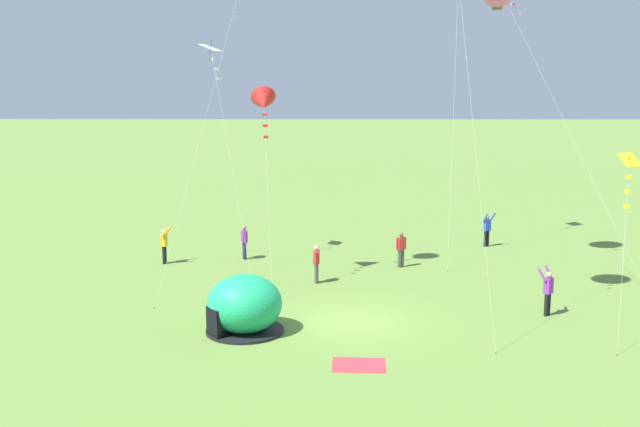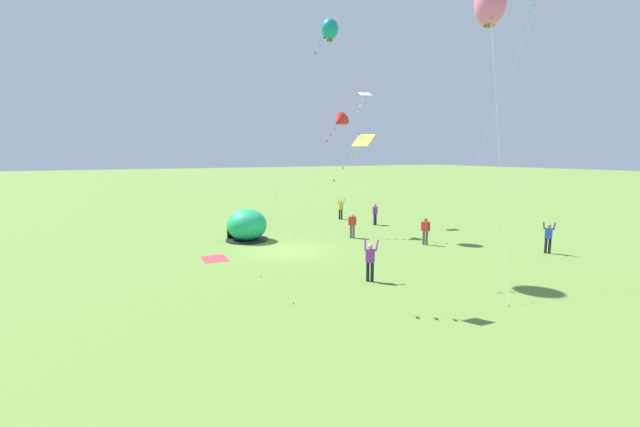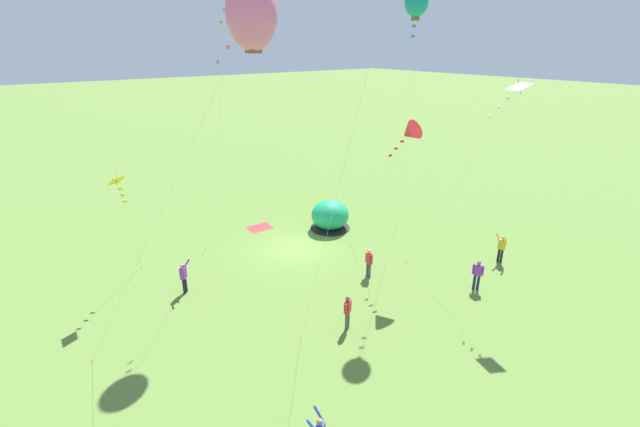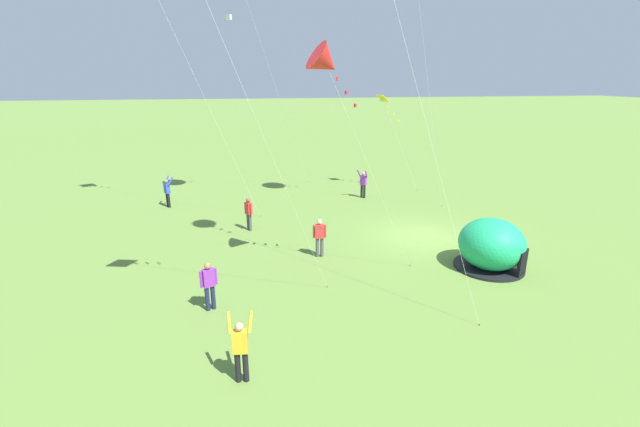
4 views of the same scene
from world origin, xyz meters
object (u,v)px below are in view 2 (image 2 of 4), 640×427
Objects in this scene: kite_teal at (330,29)px; popup_tent at (247,226)px; person_arms_raised at (548,236)px; person_near_tent at (352,224)px; kite_white at (364,98)px; person_with_toddler at (375,213)px; person_far_back at (425,230)px; person_flying_kite at (370,260)px; person_watching_sky at (341,208)px; kite_red at (339,121)px; kite_pink at (490,4)px; kite_yellow at (357,150)px.

popup_tent is at bearing -88.17° from kite_teal.
person_arms_raised is 1.10× the size of person_near_tent.
person_with_toddler is at bearing 15.69° from kite_white.
kite_teal is at bearing -154.57° from person_far_back.
person_watching_sky is at bearing 153.68° from person_flying_kite.
kite_red is 0.80× the size of kite_white.
popup_tent reaches higher than person_far_back.
kite_white reaches higher than person_watching_sky.
kite_pink is at bearing 41.80° from popup_tent.
kite_pink reaches higher than person_with_toddler.
kite_red is (-2.27, 0.24, 7.02)m from person_near_tent.
person_watching_sky is at bearing -165.90° from person_with_toddler.
kite_red is 5.21m from kite_white.
person_near_tent is 7.39m from kite_red.
person_flying_kite reaches higher than person_far_back.
person_flying_kite is 18.14m from kite_teal.
kite_yellow is 12.35m from kite_pink.
person_near_tent is 0.12× the size of kite_pink.
kite_teal reaches higher than kite_white.
person_watching_sky is 21.59m from kite_yellow.
popup_tent is 0.44× the size of kite_yellow.
person_with_toddler is (-12.87, -3.06, -0.03)m from person_arms_raised.
person_with_toddler is 0.12× the size of kite_pink.
kite_red is at bearing 156.50° from person_flying_kite.
person_flying_kite is at bearing -20.41° from kite_teal.
kite_white is at bearing 174.82° from kite_pink.
kite_yellow is at bearing -27.63° from kite_red.
kite_white reaches higher than popup_tent.
kite_white is at bearing -166.42° from person_arms_raised.
kite_pink reaches higher than kite_red.
person_arms_raised is at bearing 78.37° from kite_pink.
person_far_back is 12.92m from kite_pink.
person_with_toddler is at bearing 96.25° from popup_tent.
kite_pink is at bearing 95.50° from person_flying_kite.
kite_pink reaches higher than popup_tent.
person_with_toddler is at bearing 108.64° from kite_red.
person_near_tent is 8.32m from person_watching_sky.
kite_yellow is (18.42, -10.16, 4.84)m from person_watching_sky.
person_watching_sky is (-3.84, -0.96, 0.03)m from person_with_toddler.
kite_pink is (10.69, 9.56, 12.20)m from popup_tent.
kite_pink is (8.21, 2.90, 12.23)m from person_near_tent.
person_with_toddler is 9.26m from kite_white.
kite_pink is 1.32× the size of kite_white.
popup_tent is 14.34m from kite_white.
person_flying_kite reaches higher than person_near_tent.
person_watching_sky is 9.35m from kite_red.
kite_yellow is at bearing -34.03° from kite_white.
person_with_toddler is 0.20× the size of kite_red.
kite_teal reaches higher than person_arms_raised.
person_arms_raised is at bearing 13.58° from kite_white.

